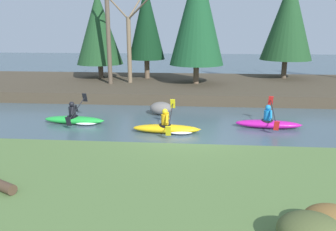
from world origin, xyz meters
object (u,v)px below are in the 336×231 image
object	(u,v)px
kayaker_lead	(269,123)
kayaker_middle	(169,128)
boulder_midstream	(161,108)
kayaker_trailing	(76,119)

from	to	relation	value
kayaker_lead	kayaker_middle	xyz separation A→B (m)	(-4.16, -1.03, -0.02)
kayaker_middle	boulder_midstream	bearing A→B (deg)	103.37
kayaker_lead	kayaker_middle	distance (m)	4.28
kayaker_lead	boulder_midstream	bearing A→B (deg)	162.47
kayaker_lead	kayaker_trailing	xyz separation A→B (m)	(-8.35, -0.06, -0.02)
kayaker_trailing	kayaker_lead	bearing A→B (deg)	3.42
kayaker_lead	kayaker_trailing	bearing A→B (deg)	-175.37
kayaker_middle	kayaker_lead	bearing A→B (deg)	15.13
boulder_midstream	kayaker_lead	bearing A→B (deg)	-21.71
boulder_midstream	kayaker_trailing	bearing A→B (deg)	-151.01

